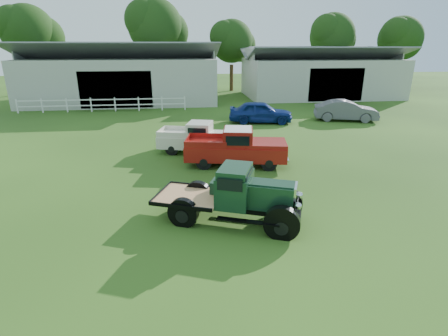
{
  "coord_description": "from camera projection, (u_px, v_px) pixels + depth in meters",
  "views": [
    {
      "loc": [
        -1.3,
        -11.16,
        5.46
      ],
      "look_at": [
        0.2,
        1.2,
        1.05
      ],
      "focal_mm": 28.0,
      "sensor_mm": 36.0,
      "label": 1
    }
  ],
  "objects": [
    {
      "name": "ground",
      "position": [
        222.0,
        207.0,
        12.41
      ],
      "size": [
        120.0,
        120.0,
        0.0
      ],
      "primitive_type": "plane",
      "color": "#233F13"
    },
    {
      "name": "tree_a",
      "position": [
        31.0,
        47.0,
        39.49
      ],
      "size": [
        6.3,
        6.3,
        10.5
      ],
      "primitive_type": null,
      "color": "#1D330E",
      "rests_on": "ground"
    },
    {
      "name": "tree_e",
      "position": [
        398.0,
        51.0,
        43.74
      ],
      "size": [
        5.7,
        5.7,
        9.5
      ],
      "primitive_type": null,
      "color": "#1D330E",
      "rests_on": "ground"
    },
    {
      "name": "misc_car_grey",
      "position": [
        346.0,
        111.0,
        26.33
      ],
      "size": [
        4.9,
        2.91,
        1.53
      ],
      "primitive_type": "imported",
      "rotation": [
        0.0,
        0.0,
        1.27
      ],
      "color": "#515058",
      "rests_on": "ground"
    },
    {
      "name": "tree_c",
      "position": [
        232.0,
        53.0,
        42.36
      ],
      "size": [
        5.4,
        5.4,
        9.0
      ],
      "primitive_type": null,
      "color": "#1D330E",
      "rests_on": "ground"
    },
    {
      "name": "shed_right",
      "position": [
        320.0,
        72.0,
        38.41
      ],
      "size": [
        16.8,
        9.2,
        5.2
      ],
      "primitive_type": null,
      "color": "#A0A09F",
      "rests_on": "ground"
    },
    {
      "name": "fence_rail",
      "position": [
        103.0,
        104.0,
        30.02
      ],
      "size": [
        14.2,
        0.16,
        1.2
      ],
      "primitive_type": null,
      "color": "white",
      "rests_on": "ground"
    },
    {
      "name": "red_pickup",
      "position": [
        236.0,
        147.0,
        16.53
      ],
      "size": [
        5.17,
        2.74,
        1.79
      ],
      "primitive_type": null,
      "rotation": [
        0.0,
        0.0,
        -0.18
      ],
      "color": "maroon",
      "rests_on": "ground"
    },
    {
      "name": "white_pickup",
      "position": [
        198.0,
        138.0,
        18.51
      ],
      "size": [
        4.63,
        2.76,
        1.6
      ],
      "primitive_type": null,
      "rotation": [
        0.0,
        0.0,
        -0.26
      ],
      "color": "beige",
      "rests_on": "ground"
    },
    {
      "name": "vintage_flatbed",
      "position": [
        232.0,
        194.0,
        11.19
      ],
      "size": [
        5.08,
        3.45,
        1.87
      ],
      "primitive_type": null,
      "rotation": [
        0.0,
        0.0,
        -0.37
      ],
      "color": "#173823",
      "rests_on": "ground"
    },
    {
      "name": "misc_car_blue",
      "position": [
        261.0,
        112.0,
        25.66
      ],
      "size": [
        4.87,
        2.65,
        1.57
      ],
      "primitive_type": "imported",
      "rotation": [
        0.0,
        0.0,
        1.39
      ],
      "color": "navy",
      "rests_on": "ground"
    },
    {
      "name": "tree_d",
      "position": [
        331.0,
        48.0,
        44.61
      ],
      "size": [
        6.0,
        6.0,
        10.0
      ],
      "primitive_type": null,
      "color": "#1D330E",
      "rests_on": "ground"
    },
    {
      "name": "shed_left",
      "position": [
        123.0,
        73.0,
        35.01
      ],
      "size": [
        18.8,
        10.2,
        5.6
      ],
      "primitive_type": null,
      "color": "#A0A09F",
      "rests_on": "ground"
    },
    {
      "name": "tree_b",
      "position": [
        156.0,
        42.0,
        41.85
      ],
      "size": [
        6.9,
        6.9,
        11.5
      ],
      "primitive_type": null,
      "color": "#1D330E",
      "rests_on": "ground"
    }
  ]
}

